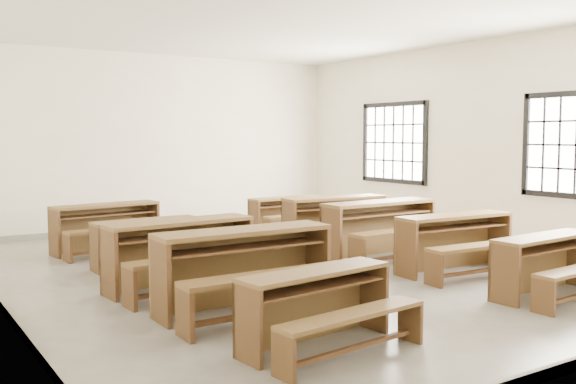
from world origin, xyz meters
TOP-DOWN VIEW (x-y plane):
  - room at (0.09, 0.00)m, footprint 8.50×8.50m
  - desk_set_0 at (-1.49, -2.76)m, footprint 1.48×0.88m
  - desk_set_1 at (-1.45, -1.50)m, footprint 1.81×0.94m
  - desk_set_2 at (-1.60, -0.28)m, footprint 1.78×1.01m
  - desk_set_3 at (-1.51, 1.06)m, footprint 1.42×0.77m
  - desk_set_4 at (-1.60, 2.48)m, footprint 1.67×1.01m
  - desk_set_5 at (1.57, -2.74)m, footprint 1.49×0.83m
  - desk_set_6 at (1.67, -1.36)m, footprint 1.67×0.94m
  - desk_set_7 at (1.51, -0.11)m, footprint 1.80×0.96m
  - desk_set_8 at (1.62, 1.09)m, footprint 1.77×1.03m
  - desk_set_9 at (1.68, 2.60)m, footprint 1.45×0.80m

SIDE VIEW (x-z plane):
  - desk_set_3 at x=-1.51m, z-range 0.05..0.68m
  - desk_set_0 at x=-1.49m, z-range 0.05..0.68m
  - desk_set_9 at x=1.68m, z-range 0.05..0.69m
  - desk_set_5 at x=1.57m, z-range 0.05..0.71m
  - desk_set_4 at x=-1.60m, z-range 0.06..0.77m
  - desk_set_6 at x=1.67m, z-range 0.06..0.79m
  - desk_set_8 at x=1.62m, z-range 0.06..0.83m
  - desk_set_2 at x=-1.60m, z-range 0.06..0.84m
  - desk_set_7 at x=1.51m, z-range 0.07..0.87m
  - desk_set_1 at x=-1.45m, z-range 0.07..0.88m
  - room at x=0.09m, z-range 0.54..3.74m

